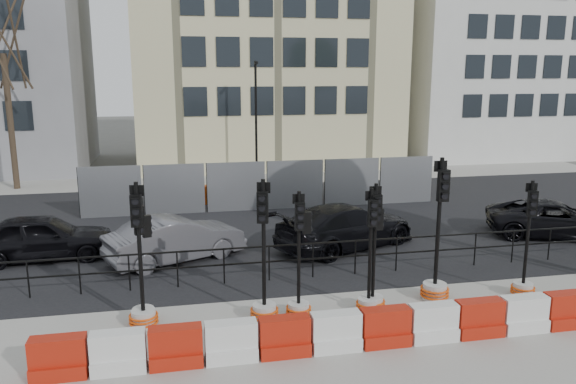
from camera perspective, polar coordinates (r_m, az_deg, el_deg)
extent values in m
plane|color=#51514C|center=(14.38, 3.70, -10.38)|extent=(120.00, 120.00, 0.00)
cube|color=gray|center=(11.79, 7.66, -15.76)|extent=(40.00, 6.00, 0.02)
cube|color=black|center=(20.86, -1.33, -3.10)|extent=(40.00, 14.00, 0.03)
cube|color=gray|center=(29.54, -4.43, 1.42)|extent=(40.00, 4.00, 0.02)
cube|color=#C2BB8E|center=(35.41, -2.58, 17.83)|extent=(15.00, 10.00, 18.00)
cube|color=silver|center=(40.49, 19.69, 15.03)|extent=(12.00, 9.00, 16.00)
cylinder|color=black|center=(15.32, -24.89, -8.10)|extent=(0.04, 0.04, 1.00)
cylinder|color=black|center=(15.08, -20.41, -8.03)|extent=(0.04, 0.04, 1.00)
cylinder|color=black|center=(14.93, -15.82, -7.92)|extent=(0.04, 0.04, 1.00)
cylinder|color=black|center=(14.87, -11.17, -7.75)|extent=(0.04, 0.04, 1.00)
cylinder|color=black|center=(14.92, -6.52, -7.53)|extent=(0.04, 0.04, 1.00)
cylinder|color=black|center=(15.06, -1.93, -7.27)|extent=(0.04, 0.04, 1.00)
cylinder|color=black|center=(15.29, 2.54, -6.97)|extent=(0.04, 0.04, 1.00)
cylinder|color=black|center=(15.61, 6.85, -6.63)|extent=(0.04, 0.04, 1.00)
cylinder|color=black|center=(16.02, 10.95, -6.28)|extent=(0.04, 0.04, 1.00)
cylinder|color=black|center=(16.50, 14.83, -5.92)|extent=(0.04, 0.04, 1.00)
cylinder|color=black|center=(17.05, 18.47, -5.56)|extent=(0.04, 0.04, 1.00)
cylinder|color=black|center=(17.67, 21.86, -5.20)|extent=(0.04, 0.04, 1.00)
cylinder|color=black|center=(18.35, 25.01, -4.85)|extent=(0.04, 0.04, 1.00)
cube|color=black|center=(15.14, 2.56, -5.25)|extent=(18.00, 0.04, 0.04)
cube|color=black|center=(15.27, 2.54, -6.79)|extent=(18.00, 0.04, 0.04)
cube|color=gray|center=(22.40, -17.57, -0.01)|extent=(2.30, 0.05, 2.00)
cylinder|color=black|center=(22.56, -20.47, -0.13)|extent=(0.05, 0.05, 2.00)
cube|color=gray|center=(22.27, -11.43, 0.25)|extent=(2.30, 0.05, 2.00)
cylinder|color=black|center=(22.30, -14.38, 0.12)|extent=(0.05, 0.05, 2.00)
cube|color=gray|center=(22.39, -5.28, 0.51)|extent=(2.30, 0.05, 2.00)
cylinder|color=black|center=(22.30, -8.22, 0.38)|extent=(0.05, 0.05, 2.00)
cube|color=gray|center=(22.76, 0.73, 0.75)|extent=(2.30, 0.05, 2.00)
cylinder|color=black|center=(22.55, -2.12, 0.64)|extent=(0.05, 0.05, 2.00)
cube|color=gray|center=(23.38, 6.49, 0.98)|extent=(2.30, 0.05, 2.00)
cylinder|color=black|center=(23.06, 3.77, 0.88)|extent=(0.05, 0.05, 2.00)
cube|color=gray|center=(24.22, 11.90, 1.19)|extent=(2.30, 0.05, 2.00)
cylinder|color=black|center=(23.79, 9.36, 1.09)|extent=(0.05, 0.05, 2.00)
cube|color=#D55F0E|center=(23.86, -12.35, -0.47)|extent=(1.00, 0.40, 0.80)
cube|color=#D55F0E|center=(23.91, -7.56, -0.27)|extent=(1.00, 0.40, 0.80)
cube|color=#D55F0E|center=(24.12, -2.81, -0.06)|extent=(1.00, 0.40, 0.80)
cube|color=#D55F0E|center=(24.49, 1.82, 0.13)|extent=(1.00, 0.40, 0.80)
cube|color=#D55F0E|center=(25.02, 6.28, 0.32)|extent=(1.00, 0.40, 0.80)
cylinder|color=black|center=(28.21, -3.26, 7.06)|extent=(0.12, 0.12, 6.00)
cube|color=black|center=(27.85, -3.26, 12.97)|extent=(0.12, 0.50, 0.12)
cylinder|color=#473828|center=(29.37, -26.36, 6.32)|extent=(0.28, 0.28, 6.30)
cube|color=#AE150D|center=(11.57, -22.17, -16.41)|extent=(1.00, 0.50, 0.30)
cube|color=#AE150D|center=(11.39, -22.33, -14.63)|extent=(1.00, 0.35, 0.50)
cube|color=white|center=(11.41, -16.77, -16.41)|extent=(1.00, 0.50, 0.30)
cube|color=white|center=(11.23, -16.89, -14.61)|extent=(1.00, 0.35, 0.50)
cube|color=#AE150D|center=(11.35, -11.27, -16.26)|extent=(1.00, 0.50, 0.30)
cube|color=#AE150D|center=(11.17, -11.36, -14.46)|extent=(1.00, 0.35, 0.50)
cube|color=white|center=(11.39, -5.77, -15.98)|extent=(1.00, 0.50, 0.30)
cube|color=white|center=(11.21, -5.81, -14.17)|extent=(1.00, 0.35, 0.50)
cube|color=#AE150D|center=(11.52, -0.37, -15.56)|extent=(1.00, 0.50, 0.30)
cube|color=#AE150D|center=(11.34, -0.37, -13.77)|extent=(1.00, 0.35, 0.50)
cube|color=white|center=(11.74, 4.84, -15.03)|extent=(1.00, 0.50, 0.30)
cube|color=white|center=(11.57, 4.88, -13.27)|extent=(1.00, 0.35, 0.50)
cube|color=#AE150D|center=(12.06, 9.79, -14.42)|extent=(1.00, 0.50, 0.30)
cube|color=#AE150D|center=(11.88, 9.86, -12.69)|extent=(1.00, 0.35, 0.50)
cube|color=white|center=(12.45, 14.44, -13.74)|extent=(1.00, 0.50, 0.30)
cube|color=white|center=(12.28, 14.54, -12.06)|extent=(1.00, 0.35, 0.50)
cube|color=#AE150D|center=(12.92, 18.74, -13.03)|extent=(1.00, 0.50, 0.30)
cube|color=#AE150D|center=(12.76, 18.87, -11.40)|extent=(1.00, 0.35, 0.50)
cube|color=white|center=(13.45, 22.71, -12.32)|extent=(1.00, 0.50, 0.30)
cube|color=white|center=(13.30, 22.85, -10.74)|extent=(1.00, 0.35, 0.50)
cube|color=#AE150D|center=(14.04, 26.33, -11.61)|extent=(1.00, 0.50, 0.30)
cube|color=#AE150D|center=(13.89, 26.49, -10.09)|extent=(1.00, 0.35, 0.50)
cylinder|color=silver|center=(13.01, -14.45, -12.34)|extent=(0.53, 0.53, 0.39)
torus|color=#D7470B|center=(13.04, -14.43, -12.65)|extent=(0.64, 0.64, 0.05)
torus|color=#D7470B|center=(13.01, -14.45, -12.34)|extent=(0.64, 0.64, 0.05)
torus|color=#D7470B|center=(12.98, -14.47, -12.02)|extent=(0.64, 0.64, 0.05)
cylinder|color=black|center=(12.45, -14.84, -5.70)|extent=(0.09, 0.09, 2.96)
cube|color=black|center=(12.10, -15.15, -1.86)|extent=(0.25, 0.16, 0.69)
cylinder|color=black|center=(12.08, -15.15, -2.95)|extent=(0.15, 0.06, 0.15)
cylinder|color=black|center=(12.02, -15.21, -1.95)|extent=(0.15, 0.06, 0.15)
cylinder|color=black|center=(11.97, -15.27, -0.95)|extent=(0.15, 0.06, 0.15)
cube|color=black|center=(12.18, -15.12, 0.14)|extent=(0.30, 0.06, 0.24)
cylinder|color=silver|center=(13.20, -14.47, -12.06)|extent=(0.48, 0.48, 0.36)
torus|color=#D7470B|center=(13.23, -14.46, -12.34)|extent=(0.58, 0.58, 0.04)
torus|color=#D7470B|center=(13.20, -14.47, -12.06)|extent=(0.58, 0.58, 0.04)
torus|color=#D7470B|center=(13.17, -14.49, -11.78)|extent=(0.58, 0.58, 0.04)
cylinder|color=black|center=(12.69, -14.81, -6.19)|extent=(0.08, 0.08, 2.67)
cube|color=black|center=(12.37, -14.90, -2.81)|extent=(0.24, 0.18, 0.62)
cylinder|color=black|center=(12.35, -14.77, -3.77)|extent=(0.14, 0.08, 0.13)
cylinder|color=black|center=(12.30, -14.82, -2.89)|extent=(0.14, 0.08, 0.13)
cylinder|color=black|center=(12.26, -14.87, -2.01)|extent=(0.14, 0.08, 0.13)
cube|color=black|center=(12.44, -15.16, -1.06)|extent=(0.26, 0.10, 0.21)
cube|color=black|center=(12.56, -14.18, -3.39)|extent=(0.20, 0.16, 0.49)
cylinder|color=silver|center=(12.91, -2.42, -12.13)|extent=(0.53, 0.53, 0.39)
torus|color=#D7470B|center=(12.95, -2.42, -12.45)|extent=(0.64, 0.64, 0.05)
torus|color=#D7470B|center=(12.91, -2.42, -12.13)|extent=(0.64, 0.64, 0.05)
torus|color=#D7470B|center=(12.88, -2.42, -11.81)|extent=(0.64, 0.64, 0.05)
cylinder|color=black|center=(12.35, -2.48, -5.44)|extent=(0.09, 0.09, 2.96)
cube|color=black|center=(12.00, -2.60, -1.57)|extent=(0.27, 0.20, 0.69)
cylinder|color=black|center=(11.97, -2.64, -2.67)|extent=(0.16, 0.09, 0.15)
cylinder|color=black|center=(11.92, -2.65, -1.66)|extent=(0.16, 0.09, 0.15)
cylinder|color=black|center=(11.87, -2.66, -0.64)|extent=(0.16, 0.09, 0.15)
cube|color=black|center=(12.08, -2.50, 0.45)|extent=(0.29, 0.11, 0.24)
cylinder|color=silver|center=(13.06, 1.08, -11.92)|extent=(0.48, 0.48, 0.36)
torus|color=#D7470B|center=(13.09, 1.08, -12.20)|extent=(0.58, 0.58, 0.04)
torus|color=#D7470B|center=(13.06, 1.08, -11.92)|extent=(0.58, 0.58, 0.04)
torus|color=#D7470B|center=(13.03, 1.08, -11.63)|extent=(0.58, 0.58, 0.04)
cylinder|color=black|center=(12.54, 1.11, -5.93)|extent=(0.08, 0.08, 2.69)
cube|color=black|center=(12.22, 1.21, -2.49)|extent=(0.22, 0.13, 0.63)
cylinder|color=black|center=(12.20, 1.27, -3.47)|extent=(0.14, 0.05, 0.13)
cylinder|color=black|center=(12.15, 1.27, -2.58)|extent=(0.14, 0.05, 0.13)
cylinder|color=black|center=(12.10, 1.28, -1.67)|extent=(0.14, 0.05, 0.13)
cube|color=black|center=(12.28, 1.08, -0.69)|extent=(0.27, 0.04, 0.21)
cube|color=black|center=(12.40, 1.93, -3.13)|extent=(0.18, 0.12, 0.49)
cylinder|color=silver|center=(13.53, 8.55, -11.15)|extent=(0.50, 0.50, 0.37)
torus|color=#D7470B|center=(13.56, 8.54, -11.44)|extent=(0.60, 0.60, 0.05)
torus|color=#D7470B|center=(13.53, 8.55, -11.15)|extent=(0.60, 0.60, 0.05)
torus|color=#D7470B|center=(13.50, 8.56, -10.86)|extent=(0.60, 0.60, 0.05)
cylinder|color=black|center=(13.02, 8.76, -5.15)|extent=(0.08, 0.08, 2.78)
cube|color=black|center=(12.69, 9.00, -1.70)|extent=(0.24, 0.15, 0.65)
cylinder|color=black|center=(12.67, 9.05, -2.68)|extent=(0.14, 0.06, 0.14)
cylinder|color=black|center=(12.62, 9.08, -1.78)|extent=(0.14, 0.06, 0.14)
cylinder|color=black|center=(12.57, 9.11, -0.88)|extent=(0.14, 0.06, 0.14)
cube|color=black|center=(12.77, 8.87, 0.09)|extent=(0.28, 0.06, 0.22)
cylinder|color=silver|center=(13.42, 8.17, -11.35)|extent=(0.49, 0.49, 0.36)
torus|color=#D7470B|center=(13.45, 8.16, -11.63)|extent=(0.59, 0.59, 0.05)
torus|color=#D7470B|center=(13.42, 8.17, -11.35)|extent=(0.59, 0.59, 0.05)
torus|color=#D7470B|center=(13.40, 8.18, -11.07)|extent=(0.59, 0.59, 0.05)
cylinder|color=black|center=(12.92, 8.36, -5.49)|extent=(0.08, 0.08, 2.70)
cube|color=black|center=(12.60, 8.62, -2.12)|extent=(0.22, 0.14, 0.63)
cylinder|color=black|center=(12.58, 8.69, -3.07)|extent=(0.14, 0.05, 0.14)
cylinder|color=black|center=(12.53, 8.72, -2.20)|extent=(0.14, 0.05, 0.14)
cylinder|color=black|center=(12.49, 8.75, -1.32)|extent=(0.14, 0.05, 0.14)
cube|color=black|center=(12.67, 8.45, -0.36)|extent=(0.27, 0.04, 0.22)
cube|color=black|center=(12.80, 9.22, -2.75)|extent=(0.19, 0.12, 0.50)
cylinder|color=silver|center=(14.44, 14.66, -9.76)|extent=(0.58, 0.58, 0.43)
torus|color=#D7470B|center=(14.47, 14.64, -10.08)|extent=(0.70, 0.70, 0.05)
torus|color=#D7470B|center=(14.44, 14.66, -9.76)|extent=(0.70, 0.70, 0.05)
torus|color=#D7470B|center=(14.41, 14.68, -9.44)|extent=(0.70, 0.70, 0.05)
cylinder|color=black|center=(13.90, 15.04, -3.17)|extent=(0.10, 0.10, 3.22)
cube|color=black|center=(13.57, 15.51, 0.63)|extent=(0.26, 0.15, 0.75)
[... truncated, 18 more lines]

